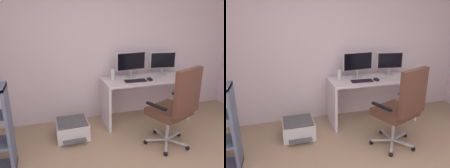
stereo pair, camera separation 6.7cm
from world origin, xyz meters
TOP-DOWN VIEW (x-y plane):
  - wall_back at (0.00, 2.51)m, footprint 5.07×0.10m
  - desk at (0.69, 2.11)m, footprint 1.46×0.57m
  - monitor_main at (0.46, 2.23)m, footprint 0.53×0.18m
  - monitor_secondary at (1.05, 2.23)m, footprint 0.46×0.18m
  - keyboard at (0.44, 1.99)m, footprint 0.35×0.16m
  - computer_mouse at (0.69, 1.98)m, footprint 0.07×0.10m
  - desktop_speaker at (0.12, 2.19)m, footprint 0.07×0.07m
  - office_chair at (0.69, 1.20)m, footprint 0.67×0.68m
  - printer at (-0.60, 1.89)m, footprint 0.46×0.51m

SIDE VIEW (x-z plane):
  - printer at x=-0.60m, z-range 0.00..0.26m
  - desk at x=0.69m, z-range 0.17..0.92m
  - office_chair at x=0.69m, z-range 0.06..1.21m
  - keyboard at x=0.44m, z-range 0.75..0.77m
  - computer_mouse at x=0.69m, z-range 0.75..0.78m
  - desktop_speaker at x=0.12m, z-range 0.75..0.92m
  - monitor_secondary at x=1.05m, z-range 0.79..1.18m
  - monitor_main at x=0.46m, z-range 0.79..1.22m
  - wall_back at x=0.00m, z-range 0.00..2.51m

